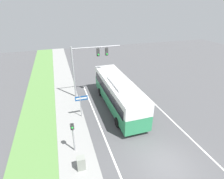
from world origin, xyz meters
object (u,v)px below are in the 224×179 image
Objects in this scene: signal_gantry at (87,61)px; bus at (118,92)px; street_sign at (81,102)px; utility_cabinet at (81,163)px; pedestrian_signal at (73,133)px.

bus is at bearing -55.52° from signal_gantry.
signal_gantry is at bearing 124.48° from bus.
utility_cabinet is (-1.07, -6.39, -1.16)m from street_sign.
pedestrian_signal is 2.24m from utility_cabinet.
signal_gantry reaches higher than bus.
signal_gantry reaches higher than utility_cabinet.
bus is 5.21m from signal_gantry.
street_sign is at bearing 80.45° from utility_cabinet.
utility_cabinet is at bearing -126.23° from bus.
pedestrian_signal reaches higher than utility_cabinet.
pedestrian_signal is at bearing -106.13° from street_sign.
signal_gantry is (-2.55, 3.71, 2.62)m from bus.
signal_gantry is at bearing 75.95° from utility_cabinet.
bus reaches higher than street_sign.
utility_cabinet is (-2.73, -10.91, -3.90)m from signal_gantry.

